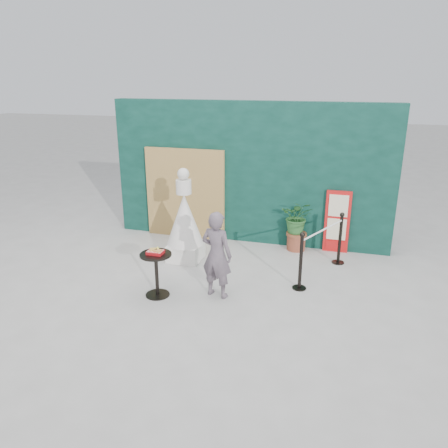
% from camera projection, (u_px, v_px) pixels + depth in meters
% --- Properties ---
extents(ground, '(60.00, 60.00, 0.00)m').
position_uv_depth(ground, '(203.00, 307.00, 6.93)').
color(ground, '#ADAAA5').
rests_on(ground, ground).
extents(back_wall, '(6.00, 0.30, 3.00)m').
position_uv_depth(back_wall, '(249.00, 173.00, 9.30)').
color(back_wall, black).
rests_on(back_wall, ground).
extents(bamboo_fence, '(1.80, 0.08, 2.00)m').
position_uv_depth(bamboo_fence, '(185.00, 194.00, 9.64)').
color(bamboo_fence, tan).
rests_on(bamboo_fence, ground).
extents(woman, '(0.60, 0.46, 1.47)m').
position_uv_depth(woman, '(217.00, 255.00, 7.06)').
color(woman, '#655762').
rests_on(woman, ground).
extents(menu_board, '(0.50, 0.07, 1.30)m').
position_uv_depth(menu_board, '(337.00, 222.00, 8.90)').
color(menu_board, red).
rests_on(menu_board, ground).
extents(statue, '(0.72, 0.72, 1.85)m').
position_uv_depth(statue, '(185.00, 224.00, 8.48)').
color(statue, silver).
rests_on(statue, ground).
extents(cafe_table, '(0.52, 0.52, 0.75)m').
position_uv_depth(cafe_table, '(156.00, 268.00, 7.14)').
color(cafe_table, black).
rests_on(cafe_table, ground).
extents(food_basket, '(0.26, 0.19, 0.11)m').
position_uv_depth(food_basket, '(156.00, 252.00, 7.05)').
color(food_basket, '#AB1217').
rests_on(food_basket, cafe_table).
extents(planter, '(0.63, 0.55, 1.08)m').
position_uv_depth(planter, '(297.00, 221.00, 9.01)').
color(planter, brown).
rests_on(planter, ground).
extents(stanchion_barrier, '(0.84, 1.54, 1.03)m').
position_uv_depth(stanchion_barrier, '(322.00, 250.00, 7.88)').
color(stanchion_barrier, black).
rests_on(stanchion_barrier, ground).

